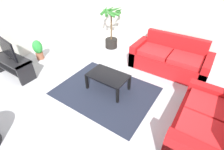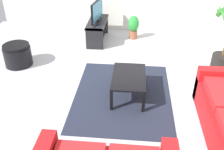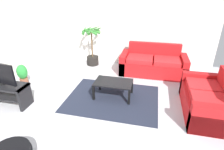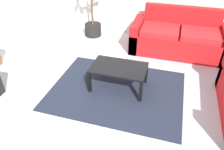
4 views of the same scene
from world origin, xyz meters
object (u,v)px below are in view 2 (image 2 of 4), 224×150
at_px(potted_plant_small, 133,26).
at_px(ottoman, 18,55).
at_px(tv_stand, 98,28).
at_px(tv, 97,10).
at_px(coffee_table, 129,79).

height_order(potted_plant_small, ottoman, potted_plant_small).
distance_m(tv_stand, potted_plant_small, 0.93).
bearing_deg(tv, ottoman, -46.52).
relative_size(potted_plant_small, ottoman, 1.06).
relative_size(coffee_table, ottoman, 1.58).
relative_size(tv_stand, tv, 1.30).
relative_size(tv_stand, potted_plant_small, 1.82).
distance_m(tv_stand, coffee_table, 2.51).
bearing_deg(coffee_table, potted_plant_small, 179.55).
distance_m(coffee_table, ottoman, 2.56).
relative_size(tv_stand, ottoman, 1.92).
bearing_deg(potted_plant_small, tv_stand, -76.62).
xyz_separation_m(tv_stand, potted_plant_small, (-0.21, 0.90, -0.00)).
xyz_separation_m(tv, coffee_table, (2.34, 0.88, -0.43)).
bearing_deg(tv_stand, potted_plant_small, 103.38).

